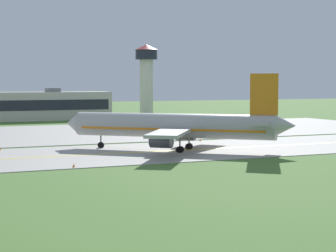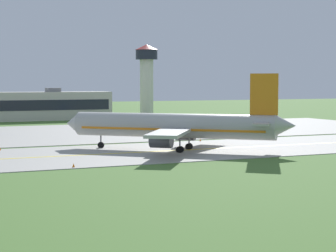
{
  "view_description": "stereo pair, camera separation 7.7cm",
  "coord_description": "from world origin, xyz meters",
  "px_view_note": "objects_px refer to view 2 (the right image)",
  "views": [
    {
      "loc": [
        -40.2,
        -93.23,
        11.39
      ],
      "look_at": [
        2.73,
        2.33,
        4.0
      ],
      "focal_mm": 67.08,
      "sensor_mm": 36.0,
      "label": 1
    },
    {
      "loc": [
        -40.13,
        -93.26,
        11.39
      ],
      "look_at": [
        2.73,
        2.33,
        4.0
      ],
      "focal_mm": 67.08,
      "sensor_mm": 36.0,
      "label": 2
    }
  ],
  "objects_px": {
    "service_truck_baggage": "(223,121)",
    "service_truck_pushback": "(195,127)",
    "control_tower": "(147,73)",
    "airplane_lead": "(176,126)"
  },
  "relations": [
    {
      "from": "airplane_lead",
      "to": "service_truck_pushback",
      "type": "distance_m",
      "value": 35.73
    },
    {
      "from": "service_truck_baggage",
      "to": "service_truck_pushback",
      "type": "relative_size",
      "value": 0.91
    },
    {
      "from": "service_truck_pushback",
      "to": "airplane_lead",
      "type": "bearing_deg",
      "value": -121.88
    },
    {
      "from": "service_truck_baggage",
      "to": "control_tower",
      "type": "relative_size",
      "value": 0.24
    },
    {
      "from": "service_truck_baggage",
      "to": "service_truck_pushback",
      "type": "xyz_separation_m",
      "value": [
        -15.07,
        -14.74,
        0.0
      ]
    },
    {
      "from": "service_truck_baggage",
      "to": "service_truck_pushback",
      "type": "distance_m",
      "value": 21.08
    },
    {
      "from": "service_truck_baggage",
      "to": "control_tower",
      "type": "height_order",
      "value": "control_tower"
    },
    {
      "from": "service_truck_baggage",
      "to": "control_tower",
      "type": "xyz_separation_m",
      "value": [
        1.23,
        53.74,
        12.9
      ]
    },
    {
      "from": "airplane_lead",
      "to": "service_truck_pushback",
      "type": "height_order",
      "value": "airplane_lead"
    },
    {
      "from": "service_truck_baggage",
      "to": "service_truck_pushback",
      "type": "bearing_deg",
      "value": -135.65
    }
  ]
}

